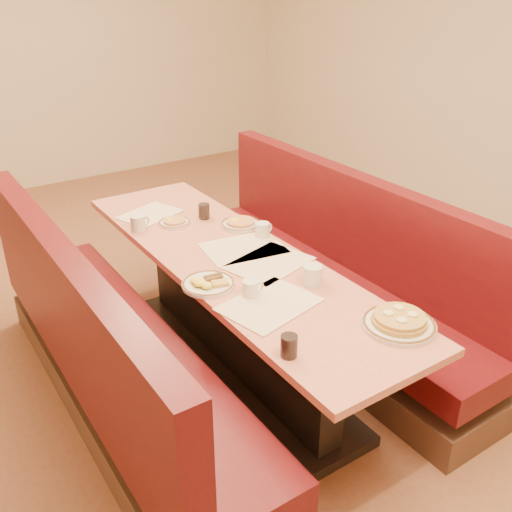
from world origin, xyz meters
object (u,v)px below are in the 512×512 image
eggs_plate (208,283)px  coffee_mug_a (313,275)px  coffee_mug_c (263,230)px  coffee_mug_d (138,223)px  booth_left (111,361)px  soda_tumbler_near (289,346)px  pancake_plate (399,322)px  diner_table (233,316)px  booth_right (331,283)px  coffee_mug_b (251,288)px  soda_tumbler_mid (204,211)px

eggs_plate → coffee_mug_a: coffee_mug_a is taller
coffee_mug_c → coffee_mug_d: size_ratio=0.94×
booth_left → coffee_mug_d: size_ratio=20.17×
eggs_plate → soda_tumbler_near: bearing=-90.9°
eggs_plate → pancake_plate: bearing=-56.7°
coffee_mug_a → coffee_mug_d: coffee_mug_a is taller
diner_table → booth_right: size_ratio=1.00×
pancake_plate → coffee_mug_b: coffee_mug_b is taller
coffee_mug_b → coffee_mug_d: 1.03m
booth_left → coffee_mug_d: booth_left is taller
booth_right → coffee_mug_a: booth_right is taller
booth_left → booth_right: same height
coffee_mug_c → coffee_mug_a: bearing=-108.4°
coffee_mug_b → coffee_mug_c: 0.68m
coffee_mug_a → booth_left: bearing=132.2°
booth_left → coffee_mug_d: bearing=53.2°
coffee_mug_a → soda_tumbler_near: coffee_mug_a is taller
coffee_mug_a → coffee_mug_b: (-0.32, 0.07, -0.01)m
eggs_plate → soda_tumbler_near: size_ratio=2.73×
pancake_plate → eggs_plate: 0.93m
diner_table → coffee_mug_b: coffee_mug_b is taller
eggs_plate → coffee_mug_d: coffee_mug_d is taller
diner_table → booth_right: booth_right is taller
booth_right → coffee_mug_a: bearing=-139.6°
coffee_mug_b → soda_tumbler_near: 0.50m
diner_table → booth_left: booth_left is taller
booth_right → soda_tumbler_near: 1.41m
pancake_plate → coffee_mug_c: 1.11m
eggs_plate → coffee_mug_a: (0.44, -0.27, 0.04)m
booth_left → soda_tumbler_mid: 1.12m
booth_left → soda_tumbler_near: bearing=-63.0°
pancake_plate → soda_tumbler_mid: (-0.10, 1.54, 0.02)m
coffee_mug_b → soda_tumbler_mid: 1.00m
coffee_mug_d → soda_tumbler_mid: soda_tumbler_mid is taller
booth_right → booth_left: bearing=180.0°
pancake_plate → coffee_mug_c: coffee_mug_c is taller
soda_tumbler_near → coffee_mug_d: bearing=89.9°
pancake_plate → soda_tumbler_mid: bearing=93.8°
booth_right → coffee_mug_d: bearing=148.8°
pancake_plate → eggs_plate: (-0.51, 0.78, -0.01)m
booth_right → pancake_plate: size_ratio=7.80×
booth_right → soda_tumbler_mid: booth_right is taller
booth_left → booth_right: size_ratio=1.00×
coffee_mug_c → diner_table: bearing=-164.8°
pancake_plate → soda_tumbler_near: 0.53m
booth_left → eggs_plate: booth_left is taller
diner_table → coffee_mug_a: coffee_mug_a is taller
diner_table → booth_left: bearing=180.0°
soda_tumbler_near → soda_tumbler_mid: 1.50m
diner_table → soda_tumbler_mid: soda_tumbler_mid is taller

